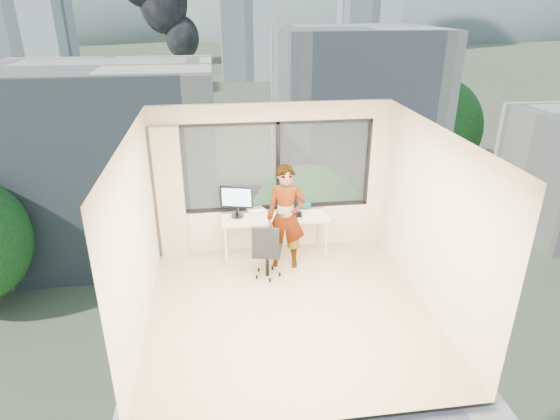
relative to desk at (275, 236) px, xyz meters
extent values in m
cube|color=#CBBB84|center=(0.00, -1.66, -0.38)|extent=(4.00, 4.00, 0.01)
cube|color=white|center=(0.00, -1.66, 2.23)|extent=(4.00, 4.00, 0.01)
cube|color=beige|center=(0.00, -3.66, 0.93)|extent=(4.00, 0.01, 2.60)
cube|color=beige|center=(-2.00, -1.66, 0.93)|extent=(0.01, 4.00, 2.60)
cube|color=beige|center=(2.00, -1.66, 0.93)|extent=(0.01, 4.00, 2.60)
cube|color=beige|center=(-1.72, 0.22, 0.77)|extent=(0.45, 0.14, 2.30)
cube|color=beige|center=(0.00, 0.00, 0.00)|extent=(1.80, 0.60, 0.75)
imported|color=#2D2D33|center=(0.14, -0.35, 0.50)|extent=(0.71, 0.55, 1.75)
cube|color=white|center=(-0.29, 0.19, 0.41)|extent=(0.34, 0.31, 0.07)
cube|color=black|center=(0.25, -0.12, 0.38)|extent=(0.11, 0.06, 0.01)
cylinder|color=black|center=(0.42, -0.08, 0.42)|extent=(0.09, 0.09, 0.09)
ellipsoid|color=#0C474A|center=(0.55, 0.23, 0.47)|extent=(0.25, 0.15, 0.18)
cube|color=#515B3D|center=(0.00, 118.34, -14.38)|extent=(400.00, 400.00, 0.04)
cube|color=beige|center=(-9.00, 28.34, -7.38)|extent=(16.00, 12.00, 14.00)
cube|color=beige|center=(12.00, 36.34, -6.38)|extent=(14.00, 13.00, 16.00)
cube|color=silver|center=(-35.00, 93.34, -0.38)|extent=(14.00, 14.00, 28.00)
cube|color=silver|center=(8.00, 118.34, 0.62)|extent=(13.00, 13.00, 30.00)
cube|color=silver|center=(45.00, 138.34, -1.38)|extent=(15.00, 15.00, 26.00)
cube|color=silver|center=(-60.00, 148.34, -3.38)|extent=(16.00, 14.00, 22.00)
ellipsoid|color=slate|center=(-120.00, 318.34, -14.38)|extent=(288.00, 216.00, 90.00)
ellipsoid|color=slate|center=(100.00, 318.34, -14.38)|extent=(300.00, 220.00, 96.00)
camera|label=1|loc=(-0.90, -7.28, 3.72)|focal=30.49mm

